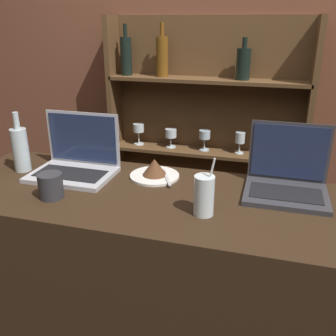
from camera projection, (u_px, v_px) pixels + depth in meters
The scene contains 9 objects.
bar_counter at pixel (185, 317), 1.56m from camera, with size 1.90×0.58×1.10m.
back_wall at pixel (229, 83), 2.21m from camera, with size 7.00×0.06×2.70m.
back_shelf at pixel (204, 155), 2.33m from camera, with size 1.17×0.18×1.73m.
laptop_near at pixel (76, 161), 1.56m from camera, with size 0.33×0.24×0.25m.
laptop_far at pixel (287, 179), 1.39m from camera, with size 0.30×0.24×0.25m.
cake_plate at pixel (155, 170), 1.53m from camera, with size 0.20×0.20×0.08m.
water_glass at pixel (204, 195), 1.22m from camera, with size 0.07×0.07×0.20m.
wine_bottle_clear at pixel (20, 149), 1.57m from camera, with size 0.07×0.07×0.25m.
coffee_cup at pixel (51, 186), 1.35m from camera, with size 0.09×0.09×0.09m.
Camera 1 is at (0.27, -0.90, 1.70)m, focal length 40.00 mm.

